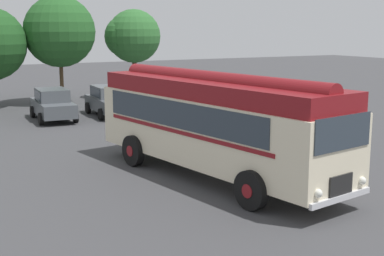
% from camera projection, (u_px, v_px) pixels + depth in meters
% --- Properties ---
extents(ground_plane, '(120.00, 120.00, 0.00)m').
position_uv_depth(ground_plane, '(235.00, 178.00, 17.52)').
color(ground_plane, '#3D3D3F').
extents(vintage_bus, '(4.14, 10.36, 3.49)m').
position_uv_depth(vintage_bus, '(214.00, 121.00, 17.31)').
color(vintage_bus, beige).
rests_on(vintage_bus, ground).
extents(car_near_left, '(2.13, 4.28, 1.66)m').
position_uv_depth(car_near_left, '(53.00, 104.00, 28.45)').
color(car_near_left, '#4C5156').
rests_on(car_near_left, ground).
extents(car_mid_left, '(2.09, 4.26, 1.66)m').
position_uv_depth(car_mid_left, '(109.00, 101.00, 29.91)').
color(car_mid_left, '#4C5156').
rests_on(car_mid_left, ground).
extents(tree_right_of_centre, '(4.53, 4.53, 6.89)m').
position_uv_depth(tree_right_of_centre, '(60.00, 31.00, 34.07)').
color(tree_right_of_centre, '#4C3823').
rests_on(tree_right_of_centre, ground).
extents(tree_far_right, '(3.85, 3.67, 6.13)m').
position_uv_depth(tree_far_right, '(131.00, 36.00, 36.76)').
color(tree_far_right, '#4C3823').
rests_on(tree_far_right, ground).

